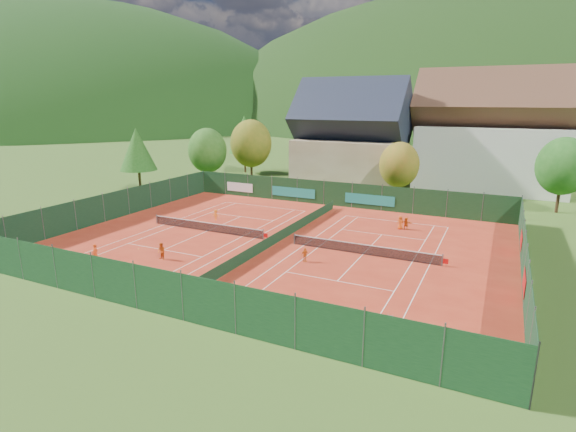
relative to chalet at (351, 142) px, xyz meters
The scene contains 30 objects.
ground 30.87m from the chalet, 84.29° to the right, with size 600.00×600.00×0.00m, color #33551A.
clay_pad 30.87m from the chalet, 84.29° to the right, with size 40.00×32.00×0.01m, color #AC2D19.
court_markings_left 31.12m from the chalet, 99.46° to the right, with size 11.03×23.83×0.00m.
court_markings_right 32.63m from the chalet, 69.86° to the right, with size 11.03×23.83×0.00m.
tennis_net_left 31.00m from the chalet, 99.17° to the right, with size 13.30×0.10×1.02m.
tennis_net_right 32.59m from the chalet, 69.60° to the right, with size 13.30×0.10×1.02m.
court_divider 30.77m from the chalet, 84.29° to the right, with size 0.03×28.80×1.00m.
fence_north 15.14m from the chalet, 79.70° to the right, with size 40.00×0.10×3.00m.
fence_south 46.38m from the chalet, 86.27° to the right, with size 40.00×0.04×3.00m.
fence_west 34.86m from the chalet, 119.54° to the right, with size 0.04×32.00×3.00m.
fence_east 38.11m from the chalet, 52.48° to the right, with size 0.09×32.00×3.00m.
chalet is the anchor object (origin of this frame).
hotel_block_a 19.94m from the chalet, 17.53° to the left, with size 21.60×11.00×17.25m.
tree_west_front 21.51m from the chalet, 152.24° to the right, with size 5.72×5.72×8.69m.
tree_west_mid 15.53m from the chalet, 165.07° to the right, with size 6.44×6.44×9.78m.
tree_west_back 21.38m from the chalet, 169.22° to the left, with size 5.60×5.60×10.00m.
tree_center 12.19m from the chalet, 41.63° to the right, with size 5.01×5.01×7.60m.
tree_east_front 27.69m from the chalet, 12.53° to the right, with size 5.72×5.72×8.69m.
tree_west_side 30.81m from the chalet, 144.25° to the right, with size 5.04×5.04×9.00m.
tree_east_back 30.68m from the chalet, 19.03° to the left, with size 7.15×7.15×10.86m.
mountain_backdrop 211.04m from the chalet, 81.19° to the left, with size 820.00×530.00×242.00m.
ball_hopper 44.93m from the chalet, 68.96° to the right, with size 0.34×0.34×0.80m.
loose_ball_0 38.41m from the chalet, 100.86° to the right, with size 0.07×0.07×0.07m, color #CCD833.
loose_ball_1 42.19m from the chalet, 83.03° to the right, with size 0.07×0.07×0.07m, color #CCD833.
player_left_near 42.31m from the chalet, 100.73° to the right, with size 0.56×0.36×1.52m, color #EA4814.
player_left_mid 38.98m from the chalet, 95.15° to the right, with size 0.69×0.54×1.43m, color #D75113.
player_left_far 27.59m from the chalet, 104.23° to the right, with size 0.77×0.44×1.19m, color orange.
player_right_near 35.02m from the chalet, 77.83° to the right, with size 0.69×0.29×1.17m, color #D75B13.
player_right_far_a 24.89m from the chalet, 59.83° to the right, with size 0.68×0.44×1.38m, color #E55514.
player_right_far_b 25.02m from the chalet, 58.49° to the right, with size 1.17×0.37×1.26m, color orange.
Camera 1 is at (17.89, -35.09, 12.67)m, focal length 28.00 mm.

